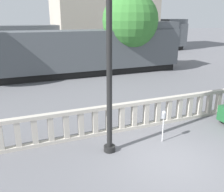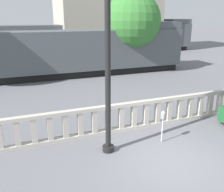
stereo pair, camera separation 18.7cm
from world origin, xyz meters
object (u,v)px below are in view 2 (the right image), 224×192
at_px(lamppost, 108,55).
at_px(train_near, 67,53).
at_px(train_far, 87,39).
at_px(parking_meter, 163,117).
at_px(tree_right, 133,21).

distance_m(lamppost, train_near, 12.30).
bearing_deg(train_far, parking_meter, -99.21).
height_order(parking_meter, tree_right, tree_right).
xyz_separation_m(lamppost, parking_meter, (2.11, -0.11, -2.40)).
bearing_deg(train_near, tree_right, -5.12).
bearing_deg(parking_meter, lamppost, 177.07).
xyz_separation_m(train_near, train_far, (4.78, 11.18, 0.04)).
relative_size(train_far, tree_right, 4.55).
relative_size(train_near, tree_right, 3.01).
bearing_deg(lamppost, train_far, 75.78).
bearing_deg(train_near, lamppost, -95.34).
relative_size(parking_meter, tree_right, 0.19).
xyz_separation_m(parking_meter, train_near, (-0.97, 12.26, 0.87)).
relative_size(train_near, train_far, 0.66).
xyz_separation_m(train_far, tree_right, (0.60, -11.66, 2.32)).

